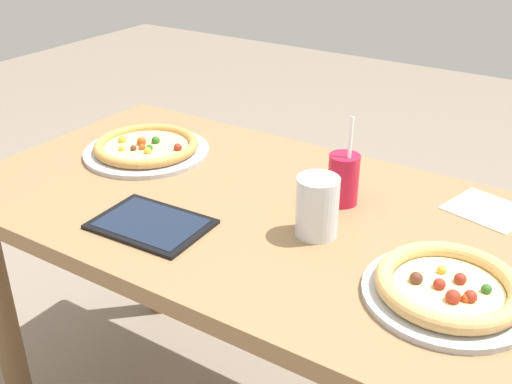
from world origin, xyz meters
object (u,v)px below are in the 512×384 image
at_px(pizza_near, 448,288).
at_px(drink_cup_colored, 343,179).
at_px(pizza_far, 146,148).
at_px(tablet, 151,224).
at_px(water_cup_clear, 317,205).

bearing_deg(pizza_near, drink_cup_colored, 144.48).
xyz_separation_m(pizza_far, drink_cup_colored, (0.56, 0.03, 0.04)).
bearing_deg(tablet, pizza_far, 133.27).
height_order(drink_cup_colored, tablet, drink_cup_colored).
distance_m(pizza_far, water_cup_clear, 0.59).
relative_size(drink_cup_colored, tablet, 0.84).
relative_size(pizza_near, drink_cup_colored, 1.46).
xyz_separation_m(pizza_near, water_cup_clear, (-0.30, 0.07, 0.05)).
relative_size(pizza_far, tablet, 1.35).
relative_size(pizza_far, drink_cup_colored, 1.62).
bearing_deg(water_cup_clear, pizza_far, 168.01).
distance_m(pizza_near, pizza_far, 0.89).
bearing_deg(tablet, water_cup_clear, 27.69).
bearing_deg(pizza_far, water_cup_clear, -11.99).
relative_size(pizza_near, pizza_far, 0.90).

